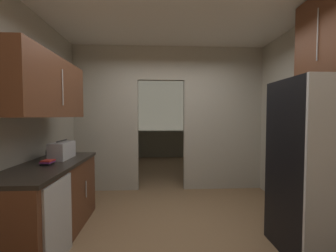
# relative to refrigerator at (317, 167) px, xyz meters

# --- Properties ---
(ground) EXTENTS (20.00, 20.00, 0.00)m
(ground) POSITION_rel_refrigerator_xyz_m (-1.41, 0.37, -0.90)
(ground) COLOR brown
(kitchen_overhead_slab) EXTENTS (4.02, 7.44, 0.06)m
(kitchen_overhead_slab) POSITION_rel_refrigerator_xyz_m (-1.41, 0.89, 1.89)
(kitchen_overhead_slab) COLOR silver
(kitchen_partition) EXTENTS (3.62, 0.12, 2.76)m
(kitchen_partition) POSITION_rel_refrigerator_xyz_m (-1.37, 2.09, 0.55)
(kitchen_partition) COLOR #ADA899
(kitchen_partition) RESTS_ON ground
(adjoining_room_shell) EXTENTS (3.62, 3.38, 2.76)m
(adjoining_room_shell) POSITION_rel_refrigerator_xyz_m (-1.41, 4.34, 0.48)
(adjoining_room_shell) COLOR gray
(adjoining_room_shell) RESTS_ON ground
(refrigerator) EXTENTS (0.72, 0.73, 1.80)m
(refrigerator) POSITION_rel_refrigerator_xyz_m (0.00, 0.00, 0.00)
(refrigerator) COLOR black
(refrigerator) RESTS_ON ground
(lower_cabinet_run) EXTENTS (0.63, 1.60, 0.88)m
(lower_cabinet_run) POSITION_rel_refrigerator_xyz_m (-2.90, 0.40, -0.46)
(lower_cabinet_run) COLOR brown
(lower_cabinet_run) RESTS_ON ground
(dishwasher) EXTENTS (0.02, 0.56, 0.82)m
(dishwasher) POSITION_rel_refrigerator_xyz_m (-2.59, -0.04, -0.49)
(dishwasher) COLOR #B7BABC
(dishwasher) RESTS_ON ground
(upper_cabinet_counterside) EXTENTS (0.36, 1.44, 0.68)m
(upper_cabinet_counterside) POSITION_rel_refrigerator_xyz_m (-2.90, 0.40, 0.85)
(upper_cabinet_counterside) COLOR brown
(upper_cabinet_fridgeside) EXTENTS (0.36, 0.79, 0.91)m
(upper_cabinet_fridgeside) POSITION_rel_refrigerator_xyz_m (0.22, 0.10, 1.38)
(upper_cabinet_fridgeside) COLOR brown
(boombox) EXTENTS (0.20, 0.41, 0.24)m
(boombox) POSITION_rel_refrigerator_xyz_m (-2.87, 0.71, 0.09)
(boombox) COLOR #B2B2B7
(boombox) RESTS_ON lower_cabinet_run
(book_stack) EXTENTS (0.13, 0.14, 0.06)m
(book_stack) POSITION_rel_refrigerator_xyz_m (-2.88, 0.36, 0.01)
(book_stack) COLOR black
(book_stack) RESTS_ON lower_cabinet_run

